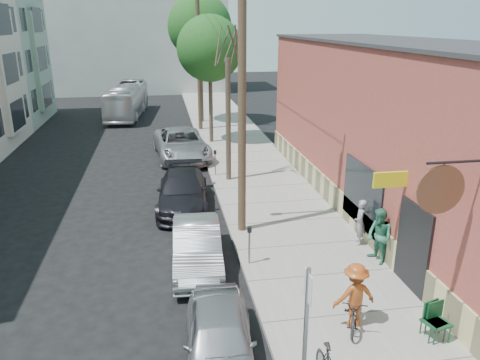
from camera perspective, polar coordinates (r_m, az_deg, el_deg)
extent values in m
plane|color=black|center=(13.74, -7.55, -13.39)|extent=(120.00, 120.00, 0.00)
cube|color=gray|center=(24.19, 1.43, 1.42)|extent=(4.50, 58.00, 0.15)
cube|color=#984238|center=(19.45, 18.96, 5.79)|extent=(5.00, 20.00, 6.50)
cube|color=#2B2B2D|center=(19.04, 20.04, 15.49)|extent=(5.20, 20.20, 0.12)
cube|color=#CDC080|center=(19.16, 11.45, -2.19)|extent=(0.10, 20.00, 1.10)
cube|color=black|center=(13.91, 20.34, -7.94)|extent=(0.10, 1.60, 2.60)
cube|color=black|center=(16.64, 14.65, -1.82)|extent=(0.08, 3.00, 2.20)
cylinder|color=brown|center=(10.76, 23.25, -1.10)|extent=(1.10, 0.06, 1.10)
cube|color=yellow|center=(13.68, 17.86, 0.05)|extent=(1.00, 0.08, 0.45)
cube|color=beige|center=(31.14, -27.06, 11.65)|extent=(1.10, 3.20, 7.00)
cube|color=#90A58C|center=(38.83, -23.70, 13.13)|extent=(1.10, 3.20, 7.00)
cube|color=#B5B5AF|center=(53.71, -12.04, 17.00)|extent=(18.00, 8.00, 12.00)
cube|color=slate|center=(9.65, 8.00, -17.83)|extent=(0.07, 0.07, 2.80)
cube|color=silver|center=(9.09, 8.29, -12.76)|extent=(0.02, 0.45, 0.60)
cylinder|color=slate|center=(14.51, 1.15, -8.20)|extent=(0.06, 0.06, 1.10)
cylinder|color=black|center=(14.24, 1.17, -6.05)|extent=(0.14, 0.14, 0.18)
cylinder|color=slate|center=(22.78, -3.03, 1.95)|extent=(0.06, 0.06, 1.10)
cylinder|color=black|center=(22.61, -3.06, 3.40)|extent=(0.14, 0.14, 0.18)
cylinder|color=#503A28|center=(15.59, 0.25, 10.92)|extent=(0.28, 0.28, 10.00)
cylinder|color=#503A28|center=(32.39, -5.06, 14.92)|extent=(0.28, 0.28, 10.00)
cylinder|color=#44392C|center=(21.59, -1.44, 7.20)|extent=(0.24, 0.24, 5.61)
cylinder|color=#44392C|center=(28.95, -3.60, 9.82)|extent=(0.24, 0.24, 5.30)
sphere|color=#20541D|center=(28.64, -3.72, 15.72)|extent=(3.89, 3.89, 3.89)
cylinder|color=#44392C|center=(35.16, -4.76, 12.26)|extent=(0.24, 0.24, 6.39)
sphere|color=#20541D|center=(34.94, -4.92, 18.13)|extent=(4.55, 4.55, 4.55)
imported|color=gray|center=(16.14, 14.42, -5.00)|extent=(0.55, 0.67, 1.57)
imported|color=#30785A|center=(15.07, 16.61, -6.58)|extent=(0.83, 0.98, 1.76)
imported|color=#9B4116|center=(11.99, 13.81, -13.48)|extent=(1.12, 0.70, 1.67)
imported|color=black|center=(12.20, 13.66, -15.04)|extent=(1.19, 1.79, 0.89)
imported|color=#929299|center=(10.87, -2.52, -18.81)|extent=(1.84, 3.94, 1.30)
imported|color=#9DA0A5|center=(14.64, -5.25, -8.10)|extent=(1.64, 4.20, 1.36)
imported|color=black|center=(19.23, -6.99, -1.36)|extent=(2.35, 5.03, 1.42)
imported|color=#9FA1A7|center=(26.27, -7.15, 4.35)|extent=(3.22, 6.05, 1.62)
imported|color=silver|center=(39.09, -13.59, 9.42)|extent=(3.06, 9.44, 2.58)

